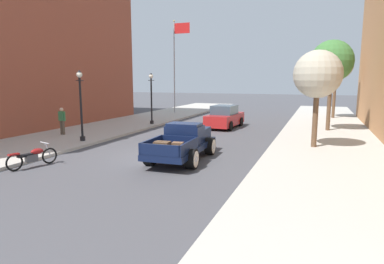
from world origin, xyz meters
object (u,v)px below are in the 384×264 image
object	(u,v)px
pedestrian_sidewalk_left	(62,119)
motorcycle_parked	(32,156)
car_background_red	(225,117)
street_tree_second	(332,62)
hotrod_truck_navy	(184,142)
flagpole	(176,57)
street_tree_nearest	(318,75)
street_tree_third	(336,64)
street_lamp_far	(151,94)
street_lamp_near	(81,100)

from	to	relation	value
pedestrian_sidewalk_left	motorcycle_parked	bearing A→B (deg)	-56.78
car_background_red	street_tree_second	world-z (taller)	street_tree_second
hotrod_truck_navy	flagpole	world-z (taller)	flagpole
motorcycle_parked	flagpole	bearing A→B (deg)	98.09
car_background_red	street_tree_nearest	world-z (taller)	street_tree_nearest
street_tree_third	pedestrian_sidewalk_left	bearing A→B (deg)	-134.89
pedestrian_sidewalk_left	street_tree_nearest	distance (m)	14.82
hotrod_truck_navy	pedestrian_sidewalk_left	xyz separation A→B (m)	(-9.12, 2.55, 0.33)
hotrod_truck_navy	street_lamp_far	distance (m)	11.15
street_tree_nearest	street_tree_second	size ratio (longest dim) A/B	0.81
flagpole	street_tree_third	bearing A→B (deg)	2.47
motorcycle_parked	flagpole	world-z (taller)	flagpole
hotrod_truck_navy	car_background_red	distance (m)	10.05
car_background_red	pedestrian_sidewalk_left	xyz separation A→B (m)	(-8.24, -7.46, 0.32)
car_background_red	street_tree_nearest	size ratio (longest dim) A/B	0.92
street_lamp_near	street_tree_third	distance (m)	21.87
pedestrian_sidewalk_left	street_lamp_far	world-z (taller)	street_lamp_far
pedestrian_sidewalk_left	flagpole	xyz separation A→B (m)	(0.99, 15.26, 4.68)
street_lamp_near	street_tree_second	size ratio (longest dim) A/B	0.65
car_background_red	street_tree_second	distance (m)	8.03
pedestrian_sidewalk_left	flagpole	size ratio (longest dim) A/B	0.18
street_tree_second	hotrod_truck_navy	bearing A→B (deg)	-120.78
hotrod_truck_navy	car_background_red	bearing A→B (deg)	95.02
street_lamp_far	flagpole	xyz separation A→B (m)	(-1.76, 8.80, 3.39)
hotrod_truck_navy	motorcycle_parked	size ratio (longest dim) A/B	2.42
street_lamp_near	car_background_red	bearing A→B (deg)	56.97
pedestrian_sidewalk_left	street_tree_third	bearing A→B (deg)	45.11
street_tree_nearest	car_background_red	bearing A→B (deg)	136.41
flagpole	motorcycle_parked	bearing A→B (deg)	-81.91
hotrod_truck_navy	street_tree_nearest	size ratio (longest dim) A/B	1.05
street_lamp_far	hotrod_truck_navy	bearing A→B (deg)	-54.79
car_background_red	pedestrian_sidewalk_left	bearing A→B (deg)	-137.84
street_tree_third	street_tree_nearest	bearing A→B (deg)	-95.28
street_tree_second	street_tree_third	distance (m)	8.16
street_lamp_far	street_tree_nearest	bearing A→B (deg)	-22.92
hotrod_truck_navy	street_tree_second	world-z (taller)	street_tree_second
street_tree_second	motorcycle_parked	bearing A→B (deg)	-128.88
pedestrian_sidewalk_left	street_tree_second	distance (m)	17.49
motorcycle_parked	car_background_red	size ratio (longest dim) A/B	0.47
motorcycle_parked	street_tree_third	size ratio (longest dim) A/B	0.34
car_background_red	street_lamp_near	bearing A→B (deg)	-123.03
street_lamp_near	street_lamp_far	size ratio (longest dim) A/B	1.00
hotrod_truck_navy	street_lamp_far	size ratio (longest dim) A/B	1.30
car_background_red	flagpole	distance (m)	11.76
hotrod_truck_navy	street_tree_nearest	bearing A→B (deg)	36.91
pedestrian_sidewalk_left	street_tree_second	world-z (taller)	street_tree_second
pedestrian_sidewalk_left	street_tree_third	world-z (taller)	street_tree_third
street_tree_second	street_tree_nearest	bearing A→B (deg)	-96.88
street_lamp_near	hotrod_truck_navy	bearing A→B (deg)	-10.82
hotrod_truck_navy	car_background_red	world-z (taller)	car_background_red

